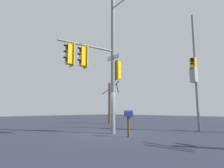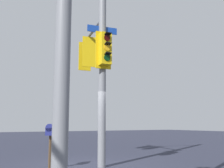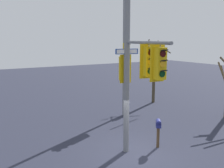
% 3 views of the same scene
% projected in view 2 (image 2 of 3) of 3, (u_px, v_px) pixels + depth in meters
% --- Properties ---
extents(ground_plane, '(80.00, 80.00, 0.00)m').
position_uv_depth(ground_plane, '(88.00, 166.00, 8.77)').
color(ground_plane, '#292B3B').
extents(main_signal_pole_assembly, '(4.21, 3.89, 8.60)m').
position_uv_depth(main_signal_pole_assembly, '(94.00, 40.00, 9.81)').
color(main_signal_pole_assembly, slate).
rests_on(main_signal_pole_assembly, ground).
extents(mailbox, '(0.50, 0.45, 1.41)m').
position_uv_depth(mailbox, '(51.00, 133.00, 8.31)').
color(mailbox, '#4C3823').
rests_on(mailbox, ground).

